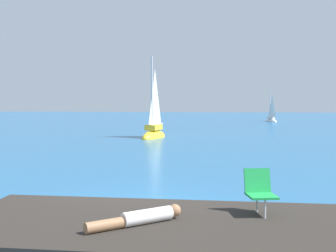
{
  "coord_description": "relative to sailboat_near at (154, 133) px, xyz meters",
  "views": [
    {
      "loc": [
        1.79,
        -11.25,
        2.87
      ],
      "look_at": [
        -0.81,
        15.94,
        1.15
      ],
      "focal_mm": 47.62,
      "sensor_mm": 36.0,
      "label": 1
    }
  ],
  "objects": [
    {
      "name": "person_sunbather",
      "position": [
        2.94,
        -24.63,
        0.55
      ],
      "size": [
        1.45,
        1.21,
        0.25
      ],
      "rotation": [
        0.0,
        0.0,
        3.82
      ],
      "color": "white",
      "rests_on": "shore_ledge"
    },
    {
      "name": "beach_chair",
      "position": [
        4.96,
        -23.73,
        0.88
      ],
      "size": [
        0.59,
        0.68,
        0.8
      ],
      "rotation": [
        0.0,
        0.0,
        4.91
      ],
      "color": "green",
      "rests_on": "shore_ledge"
    },
    {
      "name": "boulder_inland",
      "position": [
        6.45,
        -22.63,
        -0.35
      ],
      "size": [
        1.36,
        1.34,
        0.65
      ],
      "primitive_type": "cube",
      "rotation": [
        -0.08,
        0.01,
        0.68
      ],
      "color": "#282623",
      "rests_on": "ground"
    },
    {
      "name": "shore_ledge",
      "position": [
        3.68,
        -24.39,
        0.05
      ],
      "size": [
        8.03,
        3.52,
        0.79
      ],
      "primitive_type": "cube",
      "rotation": [
        0.0,
        0.0,
        -0.03
      ],
      "color": "#2D2823",
      "rests_on": "ground"
    },
    {
      "name": "sailboat_far",
      "position": [
        11.39,
        23.12,
        -0.12
      ],
      "size": [
        1.67,
        2.28,
        4.16
      ],
      "rotation": [
        0.0,
        0.0,
        2.05
      ],
      "color": "white",
      "rests_on": "ground"
    },
    {
      "name": "ground_plane",
      "position": [
        2.28,
        -20.51,
        -0.35
      ],
      "size": [
        160.0,
        160.0,
        0.0
      ],
      "primitive_type": "plane",
      "color": "#236093"
    },
    {
      "name": "sailboat_near",
      "position": [
        0.0,
        0.0,
        0.0
      ],
      "size": [
        2.0,
        3.53,
        6.38
      ],
      "rotation": [
        0.0,
        0.0,
        4.44
      ],
      "color": "yellow",
      "rests_on": "ground"
    }
  ]
}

